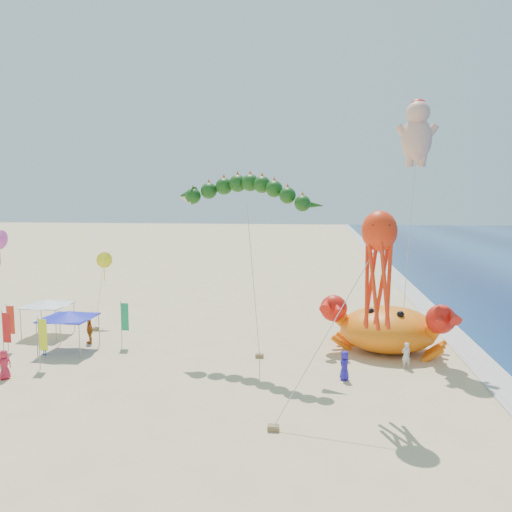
% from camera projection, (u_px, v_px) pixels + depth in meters
% --- Properties ---
extents(ground, '(320.00, 320.00, 0.00)m').
position_uv_depth(ground, '(285.00, 367.00, 30.19)').
color(ground, '#D1B784').
rests_on(ground, ground).
extents(foam_strip, '(320.00, 320.00, 0.00)m').
position_uv_depth(foam_strip, '(493.00, 375.00, 28.71)').
color(foam_strip, silver).
rests_on(foam_strip, ground).
extents(crab_inflatable, '(8.53, 7.00, 3.74)m').
position_uv_depth(crab_inflatable, '(388.00, 328.00, 32.89)').
color(crab_inflatable, orange).
rests_on(crab_inflatable, ground).
extents(dragon_kite, '(9.63, 4.42, 11.33)m').
position_uv_depth(dragon_kite, '(245.00, 196.00, 31.18)').
color(dragon_kite, '#133F11').
rests_on(dragon_kite, ground).
extents(cherub_kite, '(2.05, 2.42, 16.56)m').
position_uv_depth(cherub_kite, '(417.00, 132.00, 32.65)').
color(cherub_kite, '#EEAA91').
rests_on(cherub_kite, ground).
extents(octopus_kite, '(5.74, 3.76, 9.60)m').
position_uv_depth(octopus_kite, '(378.00, 261.00, 23.30)').
color(octopus_kite, '#F62E0C').
rests_on(octopus_kite, ground).
extents(canopy_blue, '(3.43, 3.43, 2.71)m').
position_uv_depth(canopy_blue, '(68.00, 315.00, 33.11)').
color(canopy_blue, gray).
rests_on(canopy_blue, ground).
extents(canopy_white, '(3.23, 3.23, 2.71)m').
position_uv_depth(canopy_white, '(47.00, 303.00, 36.93)').
color(canopy_white, gray).
rests_on(canopy_white, ground).
extents(feather_flags, '(7.76, 4.94, 3.20)m').
position_uv_depth(feather_flags, '(47.00, 326.00, 31.96)').
color(feather_flags, gray).
rests_on(feather_flags, ground).
extents(beachgoers, '(23.62, 8.22, 1.75)m').
position_uv_depth(beachgoers, '(159.00, 351.00, 30.58)').
color(beachgoers, '#B91D35').
rests_on(beachgoers, ground).
extents(small_kites, '(5.34, 14.36, 8.08)m').
position_uv_depth(small_kites, '(29.00, 262.00, 34.07)').
color(small_kites, yellow).
rests_on(small_kites, ground).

